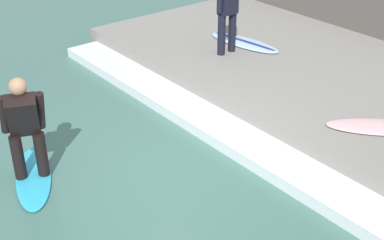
% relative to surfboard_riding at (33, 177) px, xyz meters
% --- Properties ---
extents(ground_plane, '(28.00, 28.00, 0.00)m').
position_rel_surfboard_riding_xyz_m(ground_plane, '(1.44, -1.05, -0.03)').
color(ground_plane, '#426B60').
extents(concrete_ledge, '(4.40, 10.24, 0.41)m').
position_rel_surfboard_riding_xyz_m(concrete_ledge, '(5.42, -1.05, 0.17)').
color(concrete_ledge, gray).
rests_on(concrete_ledge, ground_plane).
extents(wave_foam_crest, '(0.71, 9.73, 0.18)m').
position_rel_surfboard_riding_xyz_m(wave_foam_crest, '(2.87, -1.05, 0.06)').
color(wave_foam_crest, silver).
rests_on(wave_foam_crest, ground_plane).
extents(surfboard_riding, '(1.08, 1.66, 0.06)m').
position_rel_surfboard_riding_xyz_m(surfboard_riding, '(0.00, 0.00, 0.00)').
color(surfboard_riding, '#2DADD1').
rests_on(surfboard_riding, ground_plane).
extents(surfer_riding, '(0.54, 0.57, 1.49)m').
position_rel_surfboard_riding_xyz_m(surfer_riding, '(0.00, 0.00, 0.85)').
color(surfer_riding, black).
rests_on(surfer_riding, surfboard_riding).
extents(surfer_waiting_far, '(0.53, 0.24, 1.57)m').
position_rel_surfboard_riding_xyz_m(surfer_waiting_far, '(4.61, 1.10, 1.26)').
color(surfer_waiting_far, black).
rests_on(surfer_waiting_far, concrete_ledge).
extents(surfboard_waiting_far, '(0.78, 1.74, 0.07)m').
position_rel_surfboard_riding_xyz_m(surfboard_waiting_far, '(5.22, 1.23, 0.41)').
color(surfboard_waiting_far, silver).
rests_on(surfboard_waiting_far, concrete_ledge).
extents(surfboard_spare, '(1.53, 1.53, 0.06)m').
position_rel_surfboard_riding_xyz_m(surfboard_spare, '(4.36, -2.62, 0.41)').
color(surfboard_spare, beige).
rests_on(surfboard_spare, concrete_ledge).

